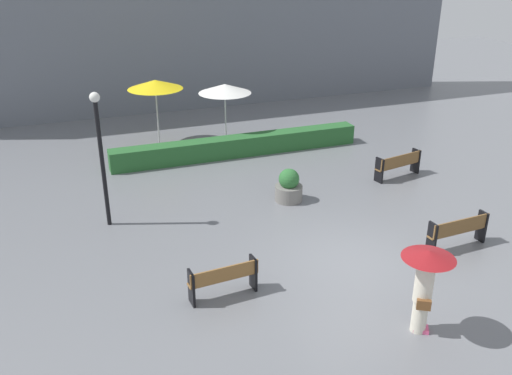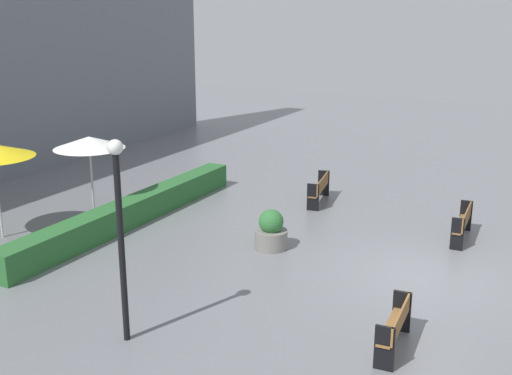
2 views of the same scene
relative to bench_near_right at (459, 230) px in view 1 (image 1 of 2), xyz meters
name	(u,v)px [view 1 (image 1 of 2)]	position (x,y,z in m)	size (l,w,h in m)	color
ground_plane	(351,260)	(-2.95, 0.39, -0.53)	(60.00, 60.00, 0.00)	slate
bench_near_right	(459,230)	(0.00, 0.00, 0.00)	(1.82, 0.42, 0.88)	brown
bench_near_left	(224,278)	(-6.48, 0.02, -0.02)	(1.65, 0.47, 0.83)	olive
bench_far_right	(399,164)	(1.33, 4.72, -0.02)	(1.87, 0.71, 0.86)	brown
pedestrian_with_umbrella	(425,278)	(-3.08, -2.60, 0.80)	(1.07, 1.07, 1.96)	silver
planter_pot	(289,187)	(-2.98, 4.32, -0.07)	(0.87, 0.87, 1.06)	slate
lamp_post	(100,146)	(-8.50, 4.63, 1.86)	(0.28, 0.28, 3.88)	black
patio_umbrella_yellow	(155,85)	(-5.70, 11.23, 1.91)	(2.17, 2.17, 2.61)	silver
patio_umbrella_white	(225,89)	(-3.18, 10.18, 1.76)	(2.08, 2.08, 2.47)	silver
hedge_strip	(238,146)	(-3.13, 8.79, -0.15)	(9.69, 0.70, 0.75)	#28602D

